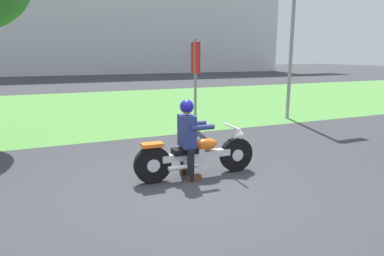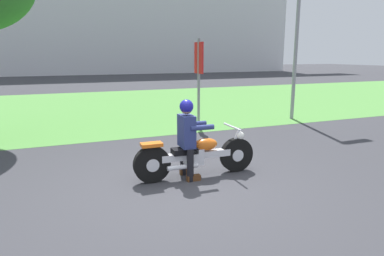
{
  "view_description": "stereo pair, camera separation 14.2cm",
  "coord_description": "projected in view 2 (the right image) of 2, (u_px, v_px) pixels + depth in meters",
  "views": [
    {
      "loc": [
        -1.93,
        -4.78,
        2.14
      ],
      "look_at": [
        0.4,
        0.68,
        0.85
      ],
      "focal_mm": 31.62,
      "sensor_mm": 36.0,
      "label": 1
    },
    {
      "loc": [
        -1.8,
        -4.84,
        2.14
      ],
      "look_at": [
        0.4,
        0.68,
        0.85
      ],
      "focal_mm": 31.62,
      "sensor_mm": 36.0,
      "label": 2
    }
  ],
  "objects": [
    {
      "name": "motorcycle_lead",
      "position": [
        197.0,
        155.0,
        5.99
      ],
      "size": [
        2.25,
        0.66,
        0.88
      ],
      "rotation": [
        0.0,
        0.0,
        -0.02
      ],
      "color": "black",
      "rests_on": "ground"
    },
    {
      "name": "grass_verge",
      "position": [
        104.0,
        106.0,
        14.27
      ],
      "size": [
        60.0,
        12.0,
        0.01
      ],
      "primitive_type": "cube",
      "color": "#549342",
      "rests_on": "ground"
    },
    {
      "name": "rider_lead",
      "position": [
        188.0,
        133.0,
        5.84
      ],
      "size": [
        0.55,
        0.48,
        1.4
      ],
      "rotation": [
        0.0,
        0.0,
        -0.02
      ],
      "color": "black",
      "rests_on": "ground"
    },
    {
      "name": "ground",
      "position": [
        184.0,
        189.0,
        5.49
      ],
      "size": [
        120.0,
        120.0,
        0.0
      ],
      "primitive_type": "plane",
      "color": "#38383D"
    },
    {
      "name": "sign_banner",
      "position": [
        199.0,
        69.0,
        9.91
      ],
      "size": [
        0.08,
        0.6,
        2.6
      ],
      "color": "gray",
      "rests_on": "ground"
    },
    {
      "name": "streetlight_pole",
      "position": [
        301.0,
        12.0,
        10.87
      ],
      "size": [
        0.96,
        0.2,
        5.57
      ],
      "color": "gray",
      "rests_on": "ground"
    },
    {
      "name": "stadium_facade",
      "position": [
        52.0,
        4.0,
        37.33
      ],
      "size": [
        56.67,
        8.0,
        15.31
      ],
      "primitive_type": "cube",
      "color": "silver",
      "rests_on": "ground"
    }
  ]
}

